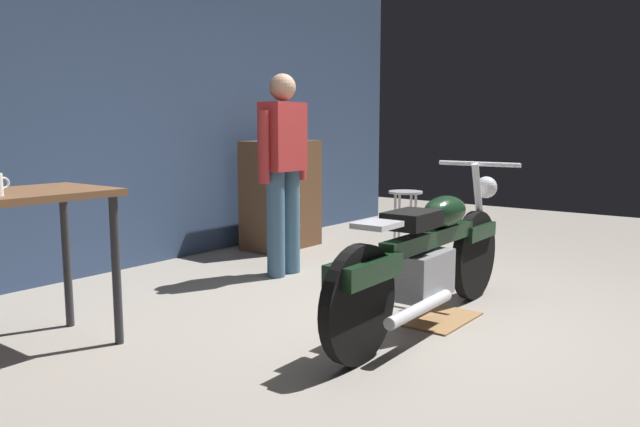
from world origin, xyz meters
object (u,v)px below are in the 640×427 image
object	(u,v)px
wooden_dresser	(281,195)
shop_stool	(405,206)
motorcycle	(428,255)
person_standing	(283,165)

from	to	relation	value
wooden_dresser	shop_stool	bearing A→B (deg)	-75.50
motorcycle	wooden_dresser	distance (m)	2.76
person_standing	wooden_dresser	world-z (taller)	person_standing
motorcycle	shop_stool	size ratio (longest dim) A/B	3.42
motorcycle	wooden_dresser	bearing A→B (deg)	59.08
person_standing	shop_stool	world-z (taller)	person_standing
shop_stool	motorcycle	bearing A→B (deg)	-146.10
person_standing	wooden_dresser	distance (m)	1.25
motorcycle	person_standing	size ratio (longest dim) A/B	1.31
motorcycle	shop_stool	distance (m)	2.03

